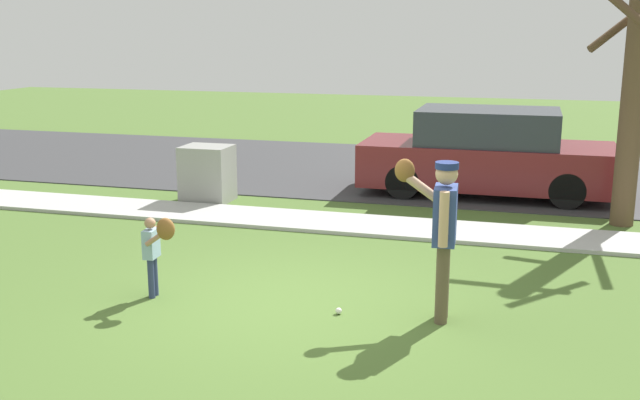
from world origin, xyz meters
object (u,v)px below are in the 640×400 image
Objects in this scene: person_adult at (441,223)px; baseball at (339,311)px; utility_cabinet at (207,174)px; parked_suv_maroon at (487,154)px; street_tree_near at (635,80)px; person_child at (156,244)px.

person_adult is 1.52m from baseball.
utility_cabinet is 5.29m from parked_suv_maroon.
baseball is at bearing -124.58° from street_tree_near.
person_child is 0.23× the size of street_tree_near.
person_adult is 5.56m from street_tree_near.
street_tree_near is at bearing 55.42° from baseball.
utility_cabinet reaches higher than baseball.
person_child is (-3.27, -0.25, -0.43)m from person_adult.
person_adult reaches higher than baseball.
person_adult is at bearing -116.07° from street_tree_near.
baseball is 6.53m from street_tree_near.
utility_cabinet reaches higher than person_child.
street_tree_near reaches higher than parked_suv_maroon.
person_adult is 1.73× the size of person_child.
parked_suv_maroon reaches higher than utility_cabinet.
utility_cabinet is at bearing 127.96° from baseball.
baseball is (2.18, 0.09, -0.63)m from person_child.
street_tree_near is 0.92× the size of parked_suv_maroon.
street_tree_near is (7.20, 0.24, 1.82)m from utility_cabinet.
utility_cabinet is at bearing -178.06° from street_tree_near.
person_adult is 6.58m from parked_suv_maroon.
utility_cabinet is (-1.55, 4.88, -0.15)m from person_child.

